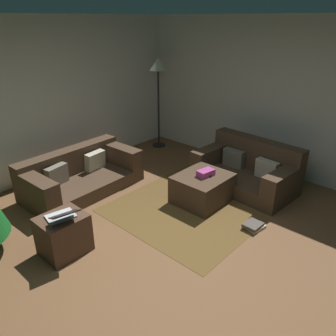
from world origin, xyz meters
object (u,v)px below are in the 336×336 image
Objects in this scene: gift_box at (206,173)px; book_stack at (254,226)px; side_table at (64,235)px; laptop at (62,215)px; tv_remote at (206,176)px; corner_lamp at (158,71)px; couch_right at (248,170)px; ottoman at (202,188)px; couch_left at (79,175)px.

gift_box is 1.02m from book_stack.
side_table is 0.30m from laptop.
gift_box is at bearing 12.46° from tv_remote.
gift_box is at bearing -120.21° from corner_lamp.
book_stack is (-0.14, -0.91, -0.43)m from gift_box.
couch_right is at bearing -13.96° from gift_box.
couch_right reaches higher than ottoman.
corner_lamp is at bearing 26.15° from tv_remote.
tv_remote is (-0.89, 0.20, 0.15)m from couch_right.
couch_left reaches higher than gift_box.
ottoman is (1.02, -1.70, -0.04)m from couch_left.
laptop is at bearing 133.84° from tv_remote.
ottoman is 3.10× the size of gift_box.
gift_box reaches higher than book_stack.
tv_remote is at bearing -120.36° from corner_lamp.
laptop reaches higher than ottoman.
side_table is 1.18× the size of laptop.
couch_left is at bearing -169.29° from corner_lamp.
corner_lamp is at bearing 27.15° from laptop.
laptop is at bearing 48.41° from couch_left.
couch_left is 4.24× the size of laptop.
gift_box is 0.86× the size of book_stack.
gift_box is 2.15m from side_table.
book_stack is 3.71m from corner_lamp.
book_stack is (-0.12, -0.89, -0.40)m from tv_remote.
couch_left is 2.36× the size of ottoman.
ottoman is at bearing 78.55° from couch_right.
tv_remote is 0.99m from book_stack.
ottoman is at bearing 118.61° from couch_left.
tv_remote is 2.13m from side_table.
couch_right is 6.40× the size of gift_box.
book_stack is (1.93, -1.42, -0.20)m from side_table.
couch_right is at bearing 132.26° from couch_left.
corner_lamp is (3.34, 1.72, 1.03)m from laptop.
book_stack is at bearing -98.88° from gift_box.
book_stack is (1.94, -1.36, -0.49)m from laptop.
laptop is (-2.06, 0.42, 0.32)m from ottoman.
gift_box is (0.02, -0.03, 0.26)m from ottoman.
couch_right is at bearing -15.33° from ottoman.
ottoman is at bearing 82.78° from book_stack.
book_stack is at bearing 106.46° from couch_left.
corner_lamp is (0.38, 2.38, 1.28)m from couch_right.
gift_box is 1.59× the size of tv_remote.
couch_right is at bearing -12.60° from laptop.
couch_left is at bearing 86.80° from tv_remote.
couch_left is at bearing 50.69° from laptop.
tv_remote is at bearing -85.24° from ottoman.
laptop is 2.42m from book_stack.
couch_left is 7.31× the size of gift_box.
laptop reaches higher than book_stack.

